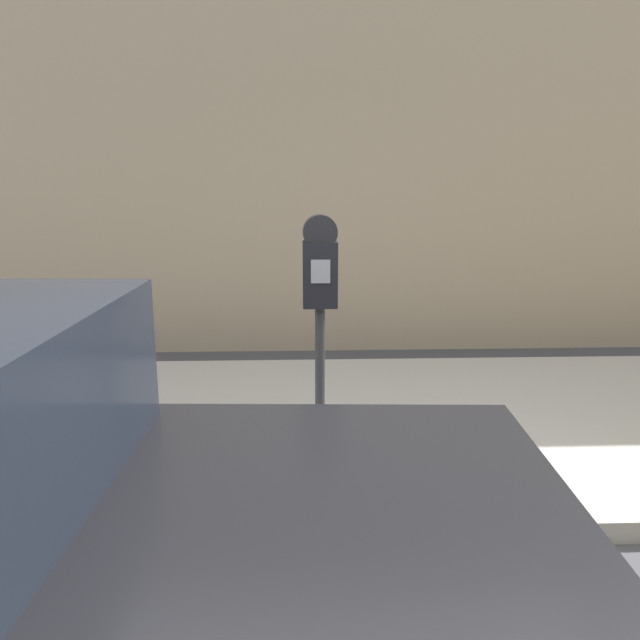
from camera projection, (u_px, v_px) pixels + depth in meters
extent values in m
cube|color=#BCB7AD|center=(336.00, 425.00, 4.34)|extent=(24.00, 2.80, 0.12)
cube|color=tan|center=(322.00, 104.00, 6.00)|extent=(24.00, 0.30, 4.86)
cylinder|color=#2D2D30|center=(320.00, 394.00, 3.37)|extent=(0.05, 0.05, 0.97)
cube|color=black|center=(320.00, 274.00, 3.23)|extent=(0.18, 0.13, 0.34)
cube|color=gray|center=(321.00, 272.00, 3.15)|extent=(0.10, 0.01, 0.12)
cylinder|color=black|center=(320.00, 232.00, 3.18)|extent=(0.18, 0.11, 0.18)
cylinder|color=black|center=(275.00, 547.00, 2.41)|extent=(0.72, 0.25, 0.71)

